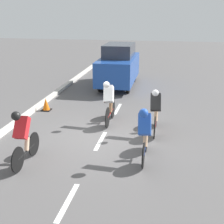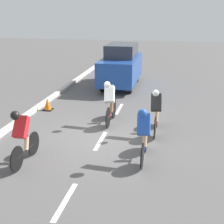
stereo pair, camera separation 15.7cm
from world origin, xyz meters
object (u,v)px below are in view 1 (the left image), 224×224
at_px(cyclist_white, 109,101).
at_px(support_car, 119,66).
at_px(cyclist_blue, 145,132).
at_px(cyclist_red, 23,135).
at_px(traffic_cone, 46,105).
at_px(cyclist_black, 156,110).

bearing_deg(cyclist_white, support_car, -84.06).
height_order(cyclist_white, cyclist_blue, cyclist_white).
relative_size(cyclist_white, cyclist_red, 1.07).
relative_size(cyclist_red, traffic_cone, 3.27).
height_order(cyclist_black, support_car, support_car).
relative_size(cyclist_white, cyclist_black, 0.98).
xyz_separation_m(cyclist_white, cyclist_blue, (-1.43, 2.60, 0.00)).
xyz_separation_m(cyclist_red, support_car, (-1.00, -8.80, 0.26)).
bearing_deg(cyclist_black, cyclist_white, -20.65).
height_order(cyclist_white, cyclist_black, cyclist_white).
bearing_deg(cyclist_red, cyclist_blue, -165.60).
distance_m(cyclist_white, traffic_cone, 2.94).
bearing_deg(cyclist_red, traffic_cone, -75.01).
bearing_deg(cyclist_black, cyclist_blue, 84.69).
xyz_separation_m(cyclist_blue, traffic_cone, (4.15, -3.55, -0.57)).
bearing_deg(traffic_cone, cyclist_blue, 139.47).
xyz_separation_m(cyclist_white, cyclist_red, (1.56, 3.37, -0.00)).
bearing_deg(traffic_cone, cyclist_black, 160.16).
height_order(cyclist_blue, cyclist_black, cyclist_blue).
bearing_deg(support_car, cyclist_white, 95.94).
height_order(cyclist_white, cyclist_red, cyclist_white).
distance_m(cyclist_blue, support_car, 8.28).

